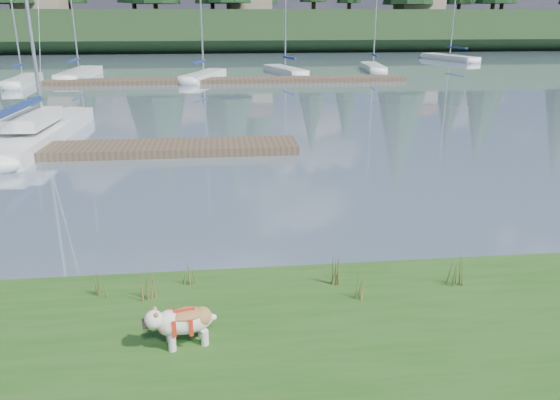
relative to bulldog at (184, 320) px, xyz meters
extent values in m
plane|color=slate|center=(-0.67, 33.80, -0.72)|extent=(200.00, 200.00, 0.00)
cube|color=black|center=(-0.67, 76.80, 1.78)|extent=(200.00, 20.00, 5.00)
cylinder|color=silver|center=(-0.17, -0.15, -0.26)|extent=(0.11, 0.11, 0.22)
cylinder|color=silver|center=(-0.21, 0.07, -0.26)|extent=(0.11, 0.11, 0.22)
cylinder|color=silver|center=(0.27, -0.06, -0.26)|extent=(0.11, 0.11, 0.22)
cylinder|color=silver|center=(0.22, 0.16, -0.26)|extent=(0.11, 0.11, 0.22)
ellipsoid|color=silver|center=(0.04, 0.01, -0.02)|extent=(0.80, 0.52, 0.35)
ellipsoid|color=#9F703B|center=(0.04, 0.01, 0.09)|extent=(0.58, 0.45, 0.12)
ellipsoid|color=silver|center=(-0.40, -0.09, 0.09)|extent=(0.31, 0.32, 0.26)
cube|color=black|center=(-0.51, -0.11, 0.05)|extent=(0.10, 0.14, 0.10)
cube|color=white|center=(-6.51, 15.25, -0.50)|extent=(2.39, 9.13, 0.70)
ellipsoid|color=white|center=(-6.35, 19.78, -0.50)|extent=(2.07, 2.54, 0.70)
cube|color=navy|center=(-6.56, 13.91, 0.83)|extent=(0.35, 4.12, 0.20)
cube|color=white|center=(-6.53, 14.74, 0.23)|extent=(1.56, 3.35, 0.45)
cube|color=#4C3D2C|center=(-4.67, 12.80, -0.57)|extent=(16.00, 2.00, 0.30)
cube|color=#4C3D2C|center=(1.33, 33.80, -0.57)|extent=(26.00, 2.20, 0.30)
cube|color=white|center=(-13.00, 33.90, -0.50)|extent=(1.59, 5.82, 0.70)
ellipsoid|color=white|center=(-13.14, 36.77, -0.50)|extent=(1.33, 1.63, 0.70)
cylinder|color=silver|center=(-13.00, 33.90, 4.45)|extent=(0.12, 0.12, 8.73)
cube|color=navy|center=(-12.96, 33.11, 0.68)|extent=(0.31, 2.30, 0.20)
cube|color=white|center=(-10.21, 38.47, -0.50)|extent=(2.02, 8.02, 0.70)
ellipsoid|color=white|center=(-10.10, 42.45, -0.50)|extent=(1.79, 2.22, 0.70)
cube|color=navy|center=(-10.23, 37.38, 0.68)|extent=(0.28, 3.17, 0.20)
cube|color=white|center=(-0.48, 35.62, -0.50)|extent=(3.48, 6.57, 0.70)
ellipsoid|color=white|center=(0.57, 38.66, -0.50)|extent=(1.90, 2.12, 0.70)
cube|color=navy|center=(-0.77, 34.79, 0.68)|extent=(1.02, 2.49, 0.20)
cube|color=white|center=(6.12, 38.94, -0.50)|extent=(3.08, 6.67, 0.70)
ellipsoid|color=white|center=(5.29, 42.09, -0.50)|extent=(1.82, 2.08, 0.70)
cylinder|color=silver|center=(6.12, 38.94, 5.08)|extent=(0.12, 0.12, 10.00)
cube|color=navy|center=(6.34, 38.09, 0.68)|extent=(0.85, 2.55, 0.20)
cube|color=white|center=(14.05, 40.79, -0.50)|extent=(2.11, 6.36, 0.70)
ellipsoid|color=white|center=(14.40, 43.89, -0.50)|extent=(1.54, 1.84, 0.70)
cylinder|color=silver|center=(14.05, 40.79, 4.89)|extent=(0.12, 0.12, 9.62)
cube|color=navy|center=(13.95, 39.95, 0.68)|extent=(0.48, 2.49, 0.20)
cube|color=white|center=(25.32, 51.06, -0.50)|extent=(3.79, 7.77, 0.70)
ellipsoid|color=white|center=(24.25, 54.70, -0.50)|extent=(2.17, 2.45, 0.70)
cube|color=navy|center=(25.61, 50.07, 0.68)|extent=(1.04, 2.95, 0.20)
cone|color=#475B23|center=(-0.72, 1.33, -0.07)|extent=(0.03, 0.03, 0.60)
cone|color=brown|center=(-0.61, 1.26, -0.13)|extent=(0.03, 0.03, 0.48)
cone|color=#475B23|center=(-0.66, 1.36, -0.04)|extent=(0.03, 0.03, 0.66)
cone|color=brown|center=(-0.58, 1.30, -0.16)|extent=(0.03, 0.03, 0.42)
cone|color=#475B23|center=(-0.70, 1.25, -0.10)|extent=(0.03, 0.03, 0.54)
cone|color=#475B23|center=(-0.10, 1.77, -0.14)|extent=(0.03, 0.03, 0.45)
cone|color=brown|center=(0.01, 1.70, -0.19)|extent=(0.03, 0.03, 0.36)
cone|color=#475B23|center=(-0.04, 1.80, -0.12)|extent=(0.03, 0.03, 0.49)
cone|color=brown|center=(0.04, 1.74, -0.21)|extent=(0.03, 0.03, 0.31)
cone|color=#475B23|center=(-0.08, 1.69, -0.17)|extent=(0.03, 0.03, 0.40)
cone|color=#475B23|center=(2.32, 1.51, -0.03)|extent=(0.03, 0.03, 0.67)
cone|color=brown|center=(2.43, 1.44, -0.10)|extent=(0.03, 0.03, 0.54)
cone|color=#475B23|center=(2.38, 1.54, 0.00)|extent=(0.03, 0.03, 0.74)
cone|color=brown|center=(2.46, 1.48, -0.13)|extent=(0.03, 0.03, 0.47)
cone|color=#475B23|center=(2.34, 1.43, -0.07)|extent=(0.03, 0.03, 0.60)
cone|color=#475B23|center=(-1.48, 1.54, -0.17)|extent=(0.03, 0.03, 0.40)
cone|color=brown|center=(-1.37, 1.47, -0.21)|extent=(0.03, 0.03, 0.32)
cone|color=#475B23|center=(-1.42, 1.57, -0.15)|extent=(0.03, 0.03, 0.44)
cone|color=brown|center=(-1.34, 1.51, -0.23)|extent=(0.03, 0.03, 0.28)
cone|color=#475B23|center=(-1.46, 1.46, -0.19)|extent=(0.03, 0.03, 0.36)
cone|color=#475B23|center=(2.67, 1.03, -0.14)|extent=(0.03, 0.03, 0.45)
cone|color=brown|center=(2.78, 0.96, -0.19)|extent=(0.03, 0.03, 0.36)
cone|color=#475B23|center=(2.73, 1.06, -0.12)|extent=(0.03, 0.03, 0.50)
cone|color=brown|center=(2.81, 1.00, -0.21)|extent=(0.03, 0.03, 0.32)
cone|color=#475B23|center=(2.69, 0.95, -0.16)|extent=(0.03, 0.03, 0.41)
cone|color=#475B23|center=(4.38, 1.25, -0.07)|extent=(0.03, 0.03, 0.59)
cone|color=brown|center=(4.49, 1.18, -0.13)|extent=(0.03, 0.03, 0.47)
cone|color=#475B23|center=(4.44, 1.28, -0.04)|extent=(0.03, 0.03, 0.65)
cone|color=brown|center=(4.52, 1.22, -0.16)|extent=(0.03, 0.03, 0.41)
cone|color=#475B23|center=(4.40, 1.17, -0.10)|extent=(0.03, 0.03, 0.53)
cube|color=#33281C|center=(-0.67, 2.20, -0.65)|extent=(60.00, 0.50, 0.14)
cylinder|color=#382619|center=(-25.67, 71.80, 5.18)|extent=(0.60, 0.60, 1.80)
cylinder|color=#382619|center=(-10.67, 75.80, 5.18)|extent=(0.60, 0.60, 1.80)
cylinder|color=#382619|center=(2.33, 69.80, 5.18)|extent=(0.60, 0.60, 1.80)
cylinder|color=#382619|center=(14.33, 73.80, 5.18)|extent=(0.60, 0.60, 1.80)
cylinder|color=#382619|center=(27.33, 71.80, 5.18)|extent=(0.60, 0.60, 1.80)
cylinder|color=#382619|center=(41.33, 74.80, 5.18)|extent=(0.60, 0.60, 1.80)
cube|color=gray|center=(-22.67, 73.80, 5.68)|extent=(6.00, 5.00, 2.80)
cube|color=gray|center=(5.33, 74.80, 5.68)|extent=(6.00, 5.00, 2.80)
cube|color=gray|center=(29.33, 72.80, 5.68)|extent=(6.00, 5.00, 2.80)
camera|label=1|loc=(0.58, -6.66, 3.98)|focal=35.00mm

